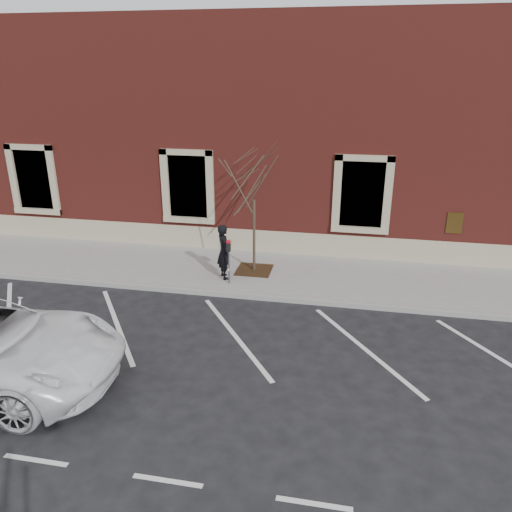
# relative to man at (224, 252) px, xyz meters

# --- Properties ---
(ground) EXTENTS (120.00, 120.00, 0.00)m
(ground) POSITION_rel_man_xyz_m (1.08, -0.99, -1.01)
(ground) COLOR #28282B
(ground) RESTS_ON ground
(sidewalk_near) EXTENTS (40.00, 3.50, 0.15)m
(sidewalk_near) POSITION_rel_man_xyz_m (1.08, 0.76, -0.94)
(sidewalk_near) COLOR #ADA9A3
(sidewalk_near) RESTS_ON ground
(curb_near) EXTENTS (40.00, 0.12, 0.15)m
(curb_near) POSITION_rel_man_xyz_m (1.08, -1.04, -0.94)
(curb_near) COLOR #9E9E99
(curb_near) RESTS_ON ground
(parking_stripes) EXTENTS (28.00, 4.40, 0.01)m
(parking_stripes) POSITION_rel_man_xyz_m (1.08, -3.19, -1.01)
(parking_stripes) COLOR silver
(parking_stripes) RESTS_ON ground
(building_civic) EXTENTS (40.00, 8.62, 8.00)m
(building_civic) POSITION_rel_man_xyz_m (1.08, 6.75, 2.98)
(building_civic) COLOR maroon
(building_civic) RESTS_ON ground
(man) EXTENTS (0.68, 0.75, 1.73)m
(man) POSITION_rel_man_xyz_m (0.00, 0.00, 0.00)
(man) COLOR black
(man) RESTS_ON sidewalk_near
(parking_meter) EXTENTS (0.13, 0.10, 1.38)m
(parking_meter) POSITION_rel_man_xyz_m (0.25, -0.41, 0.09)
(parking_meter) COLOR #595B60
(parking_meter) RESTS_ON sidewalk_near
(tree_grate) EXTENTS (1.11, 1.11, 0.03)m
(tree_grate) POSITION_rel_man_xyz_m (0.80, 0.75, -0.85)
(tree_grate) COLOR #392412
(tree_grate) RESTS_ON sidewalk_near
(sapling) EXTENTS (2.56, 2.56, 4.27)m
(sapling) POSITION_rel_man_xyz_m (0.80, 0.75, 2.13)
(sapling) COLOR #463B2A
(sapling) RESTS_ON sidewalk_near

